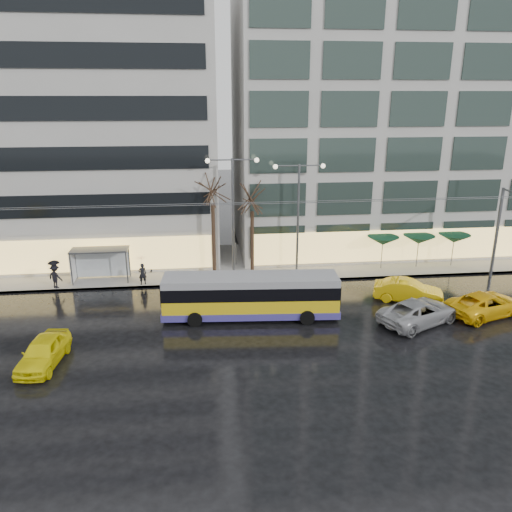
{
  "coord_description": "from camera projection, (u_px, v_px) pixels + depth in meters",
  "views": [
    {
      "loc": [
        -0.38,
        -25.94,
        13.52
      ],
      "look_at": [
        3.1,
        5.0,
        3.48
      ],
      "focal_mm": 35.0,
      "sensor_mm": 36.0,
      "label": 1
    }
  ],
  "objects": [
    {
      "name": "pedestrian_b",
      "position": [
        151.0,
        262.0,
        39.45
      ],
      "size": [
        1.03,
        0.96,
        1.69
      ],
      "color": "black",
      "rests_on": "sidewalk"
    },
    {
      "name": "pedestrian_c",
      "position": [
        55.0,
        273.0,
        36.05
      ],
      "size": [
        1.31,
        1.12,
        2.11
      ],
      "color": "black",
      "rests_on": "sidewalk"
    },
    {
      "name": "taxi_a",
      "position": [
        43.0,
        352.0,
        26.07
      ],
      "size": [
        2.23,
        4.52,
        1.48
      ],
      "primitive_type": "imported",
      "rotation": [
        0.0,
        0.0,
        -0.11
      ],
      "color": "yellow",
      "rests_on": "ground"
    },
    {
      "name": "taxi_b",
      "position": [
        408.0,
        291.0,
        34.15
      ],
      "size": [
        4.86,
        3.28,
        1.52
      ],
      "primitive_type": "imported",
      "rotation": [
        0.0,
        0.0,
        1.17
      ],
      "color": "yellow",
      "rests_on": "ground"
    },
    {
      "name": "building_right",
      "position": [
        414.0,
        106.0,
        44.83
      ],
      "size": [
        32.0,
        14.0,
        25.0
      ],
      "primitive_type": "cube",
      "color": "#AAA7A2",
      "rests_on": "sidewalk"
    },
    {
      "name": "parasol_c",
      "position": [
        454.0,
        238.0,
        40.5
      ],
      "size": [
        2.5,
        2.5,
        2.65
      ],
      "color": "#595B60",
      "rests_on": "sidewalk"
    },
    {
      "name": "trolleybus",
      "position": [
        251.0,
        297.0,
        31.44
      ],
      "size": [
        11.15,
        4.65,
        5.11
      ],
      "color": "gold",
      "rests_on": "ground"
    },
    {
      "name": "sidewalk",
      "position": [
        231.0,
        262.0,
        42.15
      ],
      "size": [
        80.0,
        10.0,
        0.15
      ],
      "primitive_type": "cube",
      "color": "gray",
      "rests_on": "ground"
    },
    {
      "name": "building_left",
      "position": [
        10.0,
        125.0,
        41.57
      ],
      "size": [
        34.0,
        14.0,
        22.0
      ],
      "primitive_type": "cube",
      "color": "#AAA7A2",
      "rests_on": "sidewalk"
    },
    {
      "name": "ground",
      "position": [
        212.0,
        342.0,
        28.72
      ],
      "size": [
        140.0,
        140.0,
        0.0
      ],
      "primitive_type": "plane",
      "color": "black",
      "rests_on": "ground"
    },
    {
      "name": "pedestrian_a",
      "position": [
        142.0,
        266.0,
        36.6
      ],
      "size": [
        1.22,
        1.23,
        2.19
      ],
      "color": "black",
      "rests_on": "sidewalk"
    },
    {
      "name": "parasol_b",
      "position": [
        419.0,
        240.0,
        40.19
      ],
      "size": [
        2.5,
        2.5,
        2.65
      ],
      "color": "#595B60",
      "rests_on": "sidewalk"
    },
    {
      "name": "kerb",
      "position": [
        235.0,
        283.0,
        37.47
      ],
      "size": [
        80.0,
        0.1,
        0.15
      ],
      "primitive_type": "cube",
      "color": "slate",
      "rests_on": "ground"
    },
    {
      "name": "street_lamp_near",
      "position": [
        233.0,
        201.0,
        37.31
      ],
      "size": [
        3.96,
        0.36,
        9.03
      ],
      "color": "#595B60",
      "rests_on": "sidewalk"
    },
    {
      "name": "bus_shelter",
      "position": [
        95.0,
        257.0,
        37.34
      ],
      "size": [
        4.2,
        1.6,
        2.51
      ],
      "color": "#595B60",
      "rests_on": "sidewalk"
    },
    {
      "name": "catenary",
      "position": [
        222.0,
        234.0,
        35.03
      ],
      "size": [
        42.24,
        5.12,
        7.0
      ],
      "color": "#595B60",
      "rests_on": "ground"
    },
    {
      "name": "tree_a",
      "position": [
        212.0,
        186.0,
        37.01
      ],
      "size": [
        3.2,
        3.2,
        8.4
      ],
      "color": "black",
      "rests_on": "sidewalk"
    },
    {
      "name": "sedan_silver",
      "position": [
        419.0,
        312.0,
        30.85
      ],
      "size": [
        6.02,
        4.66,
        1.52
      ],
      "primitive_type": "imported",
      "rotation": [
        0.0,
        0.0,
        2.02
      ],
      "color": "#9F9FA3",
      "rests_on": "ground"
    },
    {
      "name": "taxi_c",
      "position": [
        486.0,
        304.0,
        32.0
      ],
      "size": [
        5.9,
        4.07,
        1.5
      ],
      "primitive_type": "imported",
      "rotation": [
        0.0,
        0.0,
        1.89
      ],
      "color": "yellow",
      "rests_on": "ground"
    },
    {
      "name": "tree_b",
      "position": [
        252.0,
        194.0,
        37.72
      ],
      "size": [
        3.2,
        3.2,
        7.7
      ],
      "color": "black",
      "rests_on": "sidewalk"
    },
    {
      "name": "parasol_a",
      "position": [
        383.0,
        241.0,
        39.87
      ],
      "size": [
        2.5,
        2.5,
        2.65
      ],
      "color": "#595B60",
      "rests_on": "sidewalk"
    },
    {
      "name": "street_lamp_far",
      "position": [
        298.0,
        203.0,
        37.93
      ],
      "size": [
        3.96,
        0.36,
        8.53
      ],
      "color": "#595B60",
      "rests_on": "sidewalk"
    }
  ]
}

